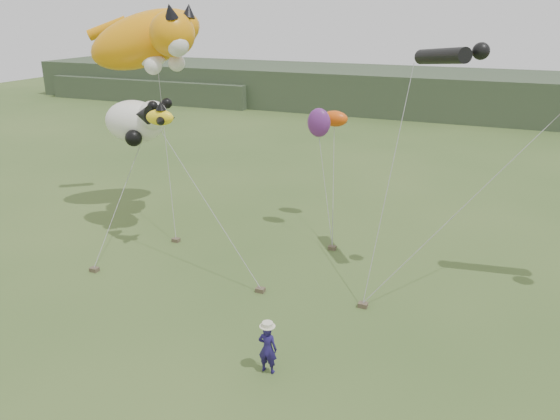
% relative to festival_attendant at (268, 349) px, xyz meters
% --- Properties ---
extents(ground, '(120.00, 120.00, 0.00)m').
position_rel_festival_attendant_xyz_m(ground, '(-2.35, 0.67, -0.77)').
color(ground, '#385123').
rests_on(ground, ground).
extents(headland, '(90.00, 13.00, 4.00)m').
position_rel_festival_attendant_xyz_m(headland, '(-5.46, 45.36, 1.15)').
color(headland, '#2D3D28').
rests_on(headland, ground).
extents(festival_attendant, '(0.57, 0.38, 1.54)m').
position_rel_festival_attendant_xyz_m(festival_attendant, '(0.00, 0.00, 0.00)').
color(festival_attendant, '#1D1551').
rests_on(festival_attendant, ground).
extents(sandbag_anchors, '(10.98, 5.95, 0.17)m').
position_rel_festival_attendant_xyz_m(sandbag_anchors, '(-3.60, 5.61, -0.69)').
color(sandbag_anchors, brown).
rests_on(sandbag_anchors, ground).
extents(cat_kite, '(7.09, 5.17, 3.88)m').
position_rel_festival_attendant_xyz_m(cat_kite, '(-10.22, 10.00, 7.80)').
color(cat_kite, orange).
rests_on(cat_kite, ground).
extents(fish_kite, '(1.98, 1.33, 1.02)m').
position_rel_festival_attendant_xyz_m(fish_kite, '(-7.63, 6.09, 5.10)').
color(fish_kite, yellow).
rests_on(fish_kite, ground).
extents(panda_kite, '(3.34, 2.16, 2.07)m').
position_rel_festival_attendant_xyz_m(panda_kite, '(-9.72, 7.76, 4.43)').
color(panda_kite, white).
rests_on(panda_kite, ground).
extents(misc_kites, '(1.40, 2.31, 1.29)m').
position_rel_festival_attendant_xyz_m(misc_kites, '(-2.11, 11.44, 4.35)').
color(misc_kites, '#DF4F0C').
rests_on(misc_kites, ground).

